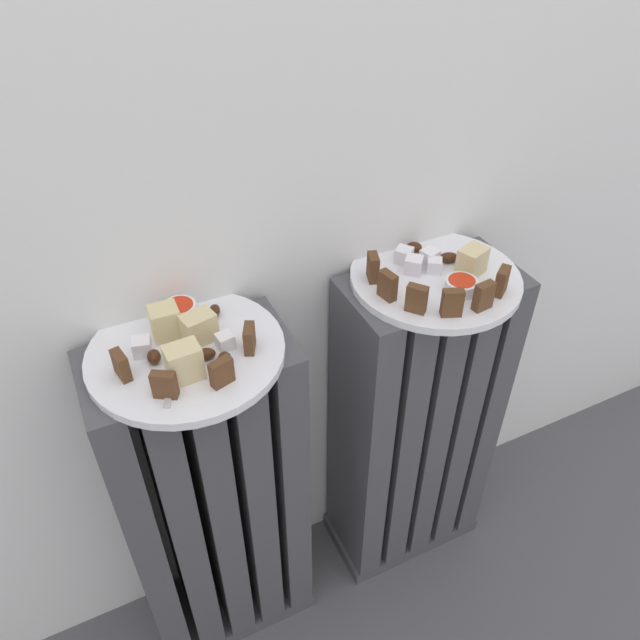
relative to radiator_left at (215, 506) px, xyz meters
The scene contains 33 objects.
radiator_left is the anchor object (origin of this frame).
radiator_right 0.38m from the radiator_left, ahead, with size 0.29×0.15×0.66m.
plate_left 0.34m from the radiator_left, ahead, with size 0.26×0.26×0.01m, color white.
plate_right 0.51m from the radiator_left, ahead, with size 0.26×0.26×0.01m, color white.
dark_cake_slice_left_0 0.37m from the radiator_left, 168.86° to the right, with size 0.03×0.01×0.04m, color #56351E.
dark_cake_slice_left_1 0.37m from the radiator_left, 121.25° to the right, with size 0.03×0.01×0.04m, color #56351E.
dark_cake_slice_left_2 0.37m from the radiator_left, 73.63° to the right, with size 0.03×0.01×0.04m, color #56351E.
dark_cake_slice_left_3 0.37m from the radiator_left, 26.02° to the right, with size 0.03×0.01×0.04m, color #56351E.
marble_cake_slice_left_0 0.37m from the radiator_left, 104.63° to the right, with size 0.04×0.03×0.05m, color beige.
marble_cake_slice_left_1 0.37m from the radiator_left, 21.65° to the left, with size 0.04×0.03×0.04m, color beige.
marble_cake_slice_left_2 0.37m from the radiator_left, 109.51° to the left, with size 0.04×0.03×0.04m, color beige.
turkish_delight_left_0 0.36m from the radiator_left, 22.56° to the right, with size 0.02×0.02×0.02m, color white.
turkish_delight_left_1 0.36m from the radiator_left, 164.02° to the left, with size 0.02×0.02×0.02m, color white.
medjool_date_left_0 0.36m from the radiator_left, 169.41° to the right, with size 0.02×0.02×0.02m, color #3D1E0F.
medjool_date_left_1 0.36m from the radiator_left, 42.10° to the left, with size 0.02×0.02×0.01m, color #3D1E0F.
medjool_date_left_2 0.36m from the radiator_left, 58.32° to the right, with size 0.03×0.02×0.02m, color #3D1E0F.
medjool_date_left_3 0.36m from the radiator_left, 51.98° to the right, with size 0.02×0.02×0.01m, color #3D1E0F.
jam_bowl_left 0.37m from the radiator_left, 79.12° to the left, with size 0.05×0.05×0.03m.
dark_cake_slice_right_0 0.47m from the radiator_left, ahead, with size 0.03×0.01×0.04m, color #56351E.
dark_cake_slice_right_1 0.47m from the radiator_left, ahead, with size 0.03×0.01×0.04m, color #56351E.
dark_cake_slice_right_2 0.48m from the radiator_left, 11.11° to the right, with size 0.03×0.01×0.04m, color #56351E.
dark_cake_slice_right_3 0.51m from the radiator_left, 14.41° to the right, with size 0.03×0.01×0.04m, color #56351E.
dark_cake_slice_right_4 0.55m from the radiator_left, 13.60° to the right, with size 0.03×0.01×0.04m, color #56351E.
dark_cake_slice_right_5 0.58m from the radiator_left, 10.06° to the right, with size 0.03×0.01×0.04m, color #56351E.
marble_cake_slice_right_0 0.57m from the radiator_left, ahead, with size 0.04×0.03×0.04m, color beige.
turkish_delight_right_0 0.53m from the radiator_left, ahead, with size 0.02×0.02×0.02m, color white.
turkish_delight_right_1 0.51m from the radiator_left, ahead, with size 0.02×0.02×0.02m, color white.
turkish_delight_right_2 0.51m from the radiator_left, ahead, with size 0.02×0.02×0.02m, color white.
turkish_delight_right_3 0.53m from the radiator_left, ahead, with size 0.02×0.02×0.02m, color white.
medjool_date_right_0 0.55m from the radiator_left, ahead, with size 0.03×0.02×0.02m, color #3D1E0F.
medjool_date_right_1 0.53m from the radiator_left, 10.01° to the left, with size 0.02×0.02×0.02m, color #3D1E0F.
jam_bowl_right 0.53m from the radiator_left, ahead, with size 0.05×0.05×0.02m.
fork 0.35m from the radiator_left, 125.95° to the right, with size 0.05×0.10×0.00m.
Camera 1 is at (-0.29, -0.33, 1.20)m, focal length 34.58 mm.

